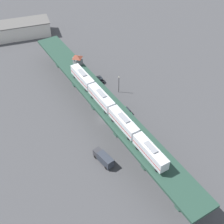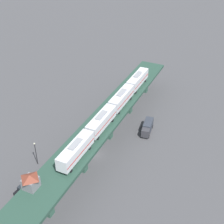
{
  "view_description": "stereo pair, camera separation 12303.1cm",
  "coord_description": "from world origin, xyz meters",
  "views": [
    {
      "loc": [
        -30.92,
        -68.65,
        71.74
      ],
      "look_at": [
        -0.75,
        -7.7,
        9.68
      ],
      "focal_mm": 50.0,
      "sensor_mm": 36.0,
      "label": 1
    },
    {
      "loc": [
        -35.96,
        53.2,
        55.43
      ],
      "look_at": [
        -0.75,
        -7.7,
        9.68
      ],
      "focal_mm": 50.0,
      "sensor_mm": 36.0,
      "label": 2
    }
  ],
  "objects": [
    {
      "name": "street_car_silver",
      "position": [
        7.7,
        -15.19,
        0.94
      ],
      "size": [
        2.88,
        4.72,
        1.89
      ],
      "color": "#B7BABF",
      "rests_on": "ground"
    },
    {
      "name": "elevated_viaduct",
      "position": [
        0.02,
        -0.19,
        7.01
      ],
      "size": [
        16.2,
        92.38,
        8.18
      ],
      "color": "#244135",
      "rests_on": "ground"
    },
    {
      "name": "warehouse_building",
      "position": [
        -11.36,
        67.88,
        3.41
      ],
      "size": [
        29.72,
        14.14,
        6.8
      ],
      "color": "beige",
      "rests_on": "ground"
    },
    {
      "name": "signal_hut",
      "position": [
        0.46,
        22.78,
        9.98
      ],
      "size": [
        3.48,
        3.48,
        3.4
      ],
      "color": "slate",
      "rests_on": "elevated_viaduct"
    },
    {
      "name": "delivery_truck",
      "position": [
        -7.76,
        -16.42,
        1.76
      ],
      "size": [
        3.81,
        7.52,
        3.2
      ],
      "color": "#333338",
      "rests_on": "ground"
    },
    {
      "name": "ground_plane",
      "position": [
        0.0,
        0.0,
        0.0
      ],
      "size": [
        400.0,
        400.0,
        0.0
      ],
      "primitive_type": "plane",
      "color": "#424244"
    },
    {
      "name": "street_car_green",
      "position": [
        8.11,
        -0.83,
        0.94
      ],
      "size": [
        2.19,
        4.52,
        1.89
      ],
      "color": "#1E6638",
      "rests_on": "ground"
    },
    {
      "name": "subway_train",
      "position": [
        -0.75,
        -7.7,
        10.72
      ],
      "size": [
        7.05,
        49.86,
        4.45
      ],
      "color": "silver",
      "rests_on": "elevated_viaduct"
    },
    {
      "name": "street_car_black",
      "position": [
        7.5,
        19.43,
        0.94
      ],
      "size": [
        1.99,
        4.42,
        1.89
      ],
      "color": "black",
      "rests_on": "ground"
    },
    {
      "name": "street_lamp",
      "position": [
        11.01,
        10.51,
        4.11
      ],
      "size": [
        0.44,
        0.44,
        6.94
      ],
      "color": "black",
      "rests_on": "ground"
    }
  ]
}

